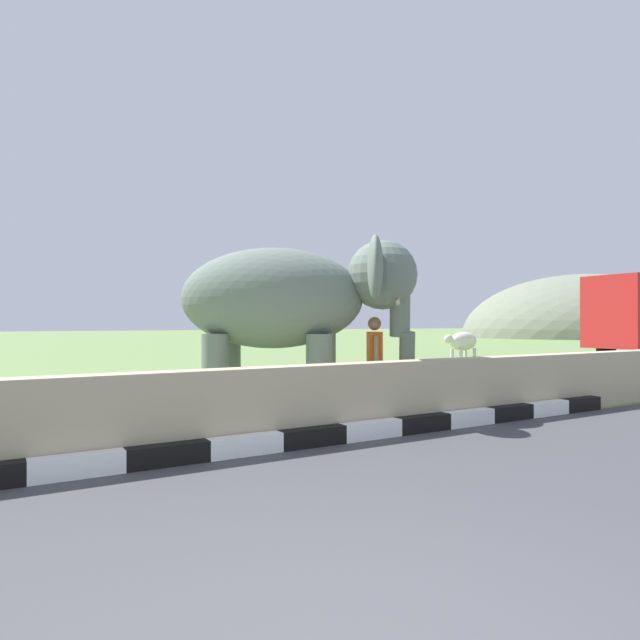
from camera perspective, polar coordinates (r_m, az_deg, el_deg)
The scene contains 6 objects.
striped_curb at distance 6.20m, azimuth -19.76°, elevation -13.66°, with size 16.20×0.20×0.24m.
barrier_parapet at distance 7.21m, azimuth -1.31°, elevation -8.71°, with size 28.00×0.36×1.00m, color tan.
elephant at distance 9.21m, azimuth -2.85°, elevation 1.99°, with size 3.95×3.60×2.93m.
person_handler at distance 9.38m, azimuth 5.72°, elevation -4.13°, with size 0.41×0.61×1.66m.
cow_near at distance 19.95m, azimuth 14.67°, elevation -2.24°, with size 1.93×0.94×1.23m.
hill_east at distance 67.79m, azimuth 25.98°, elevation -1.57°, with size 29.60×23.68×13.89m.
Camera 1 is at (-1.47, -1.83, 1.56)m, focal length 30.63 mm.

